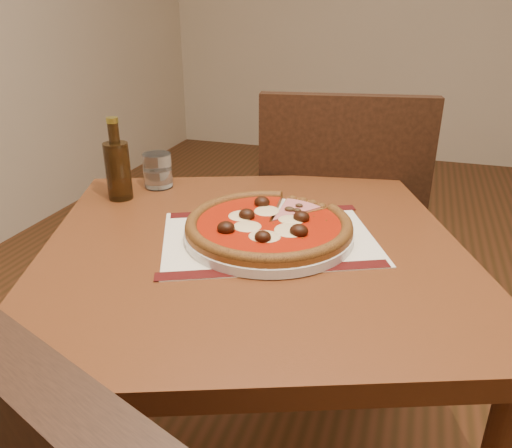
{
  "coord_description": "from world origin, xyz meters",
  "views": [
    {
      "loc": [
        -0.47,
        -1.15,
        1.18
      ],
      "look_at": [
        -0.74,
        -0.31,
        0.78
      ],
      "focal_mm": 35.0,
      "sensor_mm": 36.0,
      "label": 1
    }
  ],
  "objects": [
    {
      "name": "bottle",
      "position": [
        -1.11,
        -0.2,
        0.83
      ],
      "size": [
        0.06,
        0.06,
        0.19
      ],
      "color": "#34210D",
      "rests_on": "table"
    },
    {
      "name": "plate",
      "position": [
        -0.72,
        -0.3,
        0.76
      ],
      "size": [
        0.33,
        0.33,
        0.02
      ],
      "primitive_type": "cylinder",
      "color": "white",
      "rests_on": "placemat"
    },
    {
      "name": "ham_slice",
      "position": [
        -0.67,
        -0.22,
        0.78
      ],
      "size": [
        0.1,
        0.14,
        0.02
      ],
      "rotation": [
        0.0,
        0.0,
        1.25
      ],
      "color": "brown",
      "rests_on": "plate"
    },
    {
      "name": "pizza",
      "position": [
        -0.72,
        -0.3,
        0.78
      ],
      "size": [
        0.33,
        0.33,
        0.04
      ],
      "color": "brown",
      "rests_on": "plate"
    },
    {
      "name": "table",
      "position": [
        -0.74,
        -0.33,
        0.65
      ],
      "size": [
        1.03,
        1.03,
        0.75
      ],
      "rotation": [
        0.0,
        0.0,
        0.37
      ],
      "color": "brown",
      "rests_on": "ground"
    },
    {
      "name": "placemat",
      "position": [
        -0.72,
        -0.3,
        0.75
      ],
      "size": [
        0.5,
        0.44,
        0.0
      ],
      "primitive_type": "cube",
      "rotation": [
        0.0,
        0.0,
        0.43
      ],
      "color": "white",
      "rests_on": "table"
    },
    {
      "name": "chair_far",
      "position": [
        -0.66,
        0.25,
        0.55
      ],
      "size": [
        0.52,
        0.52,
        0.96
      ],
      "rotation": [
        0.0,
        0.0,
        3.31
      ],
      "color": "black",
      "rests_on": "ground"
    },
    {
      "name": "water_glass",
      "position": [
        -1.07,
        -0.1,
        0.79
      ],
      "size": [
        0.09,
        0.09,
        0.09
      ],
      "primitive_type": "cylinder",
      "rotation": [
        0.0,
        0.0,
        -0.41
      ],
      "color": "white",
      "rests_on": "table"
    }
  ]
}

